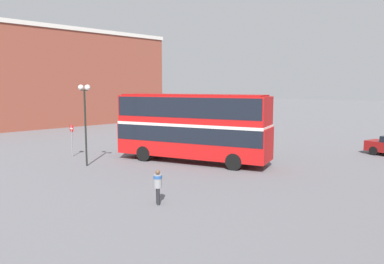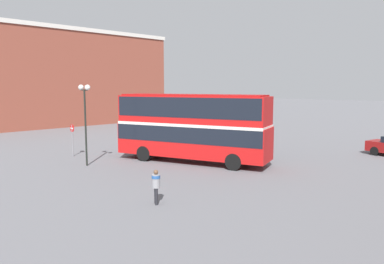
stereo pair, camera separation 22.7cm
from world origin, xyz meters
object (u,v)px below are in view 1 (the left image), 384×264
at_px(pedestrian_foreground, 158,183).
at_px(parked_car_kerb_near, 204,132).
at_px(parked_car_kerb_far, 207,121).
at_px(street_lamp_twin_globe, 85,105).
at_px(no_entry_sign, 72,135).
at_px(double_decker_bus, 192,124).

xyz_separation_m(pedestrian_foreground, parked_car_kerb_near, (-12.47, 16.33, -0.20)).
height_order(parked_car_kerb_far, street_lamp_twin_globe, street_lamp_twin_globe).
height_order(parked_car_kerb_near, no_entry_sign, no_entry_sign).
bearing_deg(parked_car_kerb_far, no_entry_sign, -85.96).
bearing_deg(pedestrian_foreground, street_lamp_twin_globe, -68.66).
bearing_deg(double_decker_bus, street_lamp_twin_globe, -144.83).
height_order(pedestrian_foreground, street_lamp_twin_globe, street_lamp_twin_globe).
relative_size(parked_car_kerb_near, no_entry_sign, 1.74).
xyz_separation_m(double_decker_bus, parked_car_kerb_near, (-6.99, 8.66, -1.94)).
distance_m(double_decker_bus, pedestrian_foreground, 9.59).
height_order(pedestrian_foreground, no_entry_sign, no_entry_sign).
distance_m(double_decker_bus, parked_car_kerb_far, 22.31).
bearing_deg(parked_car_kerb_far, pedestrian_foreground, -63.58).
bearing_deg(double_decker_bus, pedestrian_foreground, -73.82).
bearing_deg(parked_car_kerb_far, street_lamp_twin_globe, -78.24).
distance_m(parked_car_kerb_far, street_lamp_twin_globe, 25.18).
distance_m(pedestrian_foreground, parked_car_kerb_near, 20.55).
distance_m(street_lamp_twin_globe, no_entry_sign, 4.58).
bearing_deg(no_entry_sign, parked_car_kerb_far, 106.27).
bearing_deg(parked_car_kerb_near, pedestrian_foreground, 137.19).
distance_m(parked_car_kerb_near, parked_car_kerb_far, 11.10).
relative_size(parked_car_kerb_near, street_lamp_twin_globe, 0.78).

